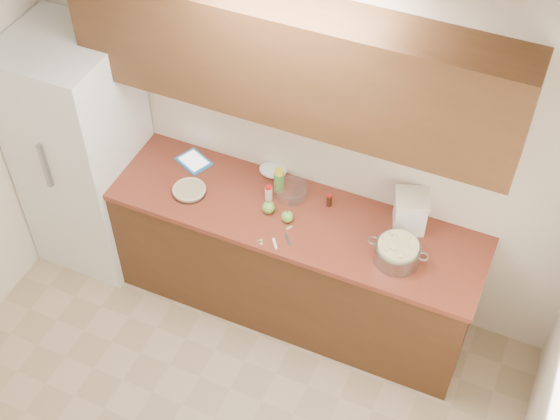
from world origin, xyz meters
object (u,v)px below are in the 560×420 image
at_px(pie, 189,190).
at_px(colander, 397,253).
at_px(tablet, 194,161).
at_px(flour_canister, 410,211).

height_order(pie, colander, colander).
height_order(pie, tablet, pie).
relative_size(pie, colander, 0.60).
xyz_separation_m(colander, flour_canister, (-0.02, 0.30, 0.06)).
bearing_deg(tablet, pie, -42.88).
bearing_deg(colander, flour_canister, 93.70).
relative_size(colander, tablet, 1.41).
height_order(colander, tablet, colander).
distance_m(pie, colander, 1.39).
relative_size(pie, tablet, 0.85).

